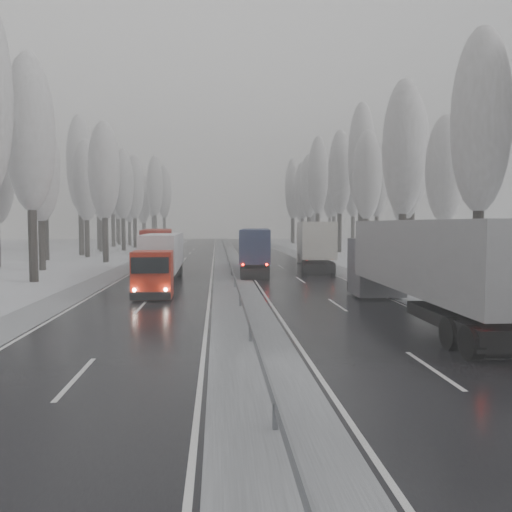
{
  "coord_description": "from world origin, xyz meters",
  "views": [
    {
      "loc": [
        -1.22,
        -14.32,
        4.42
      ],
      "look_at": [
        1.44,
        19.69,
        2.2
      ],
      "focal_mm": 35.0,
      "sensor_mm": 36.0,
      "label": 1
    }
  ],
  "objects": [
    {
      "name": "tree_34",
      "position": [
        15.73,
        96.32,
        11.37
      ],
      "size": [
        3.6,
        3.6,
        17.63
      ],
      "color": "black",
      "rests_on": "ground"
    },
    {
      "name": "tree_31",
      "position": [
        22.48,
        85.7,
        11.97
      ],
      "size": [
        3.6,
        3.6,
        18.58
      ],
      "color": "black",
      "rests_on": "ground"
    },
    {
      "name": "tree_62",
      "position": [
        -13.94,
        43.73,
        10.36
      ],
      "size": [
        3.6,
        3.6,
        16.04
      ],
      "color": "black",
      "rests_on": "ground"
    },
    {
      "name": "tree_33",
      "position": [
        19.77,
        93.21,
        9.26
      ],
      "size": [
        3.6,
        3.6,
        14.33
      ],
      "color": "black",
      "rests_on": "ground"
    },
    {
      "name": "tree_69",
      "position": [
        -21.42,
        73.11,
        12.46
      ],
      "size": [
        3.6,
        3.6,
        19.35
      ],
      "color": "black",
      "rests_on": "ground"
    },
    {
      "name": "tree_35",
      "position": [
        24.94,
        100.32,
        11.77
      ],
      "size": [
        3.6,
        3.6,
        18.25
      ],
      "color": "black",
      "rests_on": "ground"
    },
    {
      "name": "tree_20",
      "position": [
        17.9,
        35.17,
        10.14
      ],
      "size": [
        3.6,
        3.6,
        15.71
      ],
      "color": "black",
      "rests_on": "ground"
    },
    {
      "name": "tree_73",
      "position": [
        -21.82,
        92.54,
        11.11
      ],
      "size": [
        3.6,
        3.6,
        17.22
      ],
      "color": "black",
      "rests_on": "ground"
    },
    {
      "name": "tree_28",
      "position": [
        16.34,
        71.95,
        12.64
      ],
      "size": [
        3.6,
        3.6,
        19.62
      ],
      "color": "black",
      "rests_on": "ground"
    },
    {
      "name": "tree_75",
      "position": [
        -24.2,
        103.33,
        11.99
      ],
      "size": [
        3.6,
        3.6,
        18.6
      ],
      "color": "black",
      "rests_on": "ground"
    },
    {
      "name": "truck_grey_tarp",
      "position": [
        8.2,
        8.06,
        2.67
      ],
      "size": [
        3.02,
        17.89,
        4.58
      ],
      "rotation": [
        0.0,
        0.0,
        -0.01
      ],
      "color": "#525257",
      "rests_on": "ground"
    },
    {
      "name": "truck_blue_box",
      "position": [
        2.29,
        31.17,
        2.29
      ],
      "size": [
        3.68,
        15.41,
        3.92
      ],
      "rotation": [
        0.0,
        0.0,
        -0.08
      ],
      "color": "navy",
      "rests_on": "ground"
    },
    {
      "name": "tree_58",
      "position": [
        -15.13,
        24.57,
        11.1
      ],
      "size": [
        3.6,
        3.6,
        17.21
      ],
      "color": "black",
      "rests_on": "ground"
    },
    {
      "name": "tree_65",
      "position": [
        -20.05,
        56.71,
        12.55
      ],
      "size": [
        3.6,
        3.6,
        19.48
      ],
      "color": "black",
      "rests_on": "ground"
    },
    {
      "name": "box_truck_distant",
      "position": [
        4.7,
        82.5,
        1.41
      ],
      "size": [
        2.83,
        7.56,
        2.76
      ],
      "rotation": [
        0.0,
        0.0,
        -0.08
      ],
      "color": "#A7A9AE",
      "rests_on": "ground"
    },
    {
      "name": "tree_25",
      "position": [
        24.81,
        55.02,
        12.52
      ],
      "size": [
        3.6,
        3.6,
        19.44
      ],
      "color": "black",
      "rests_on": "ground"
    },
    {
      "name": "median_guardrail",
      "position": [
        0.0,
        29.99,
        0.6
      ],
      "size": [
        0.12,
        200.0,
        0.76
      ],
      "color": "slate",
      "rests_on": "ground"
    },
    {
      "name": "tree_29",
      "position": [
        23.71,
        75.95,
        11.67
      ],
      "size": [
        3.6,
        3.6,
        18.11
      ],
      "color": "black",
      "rests_on": "ground"
    },
    {
      "name": "truck_red_white",
      "position": [
        -5.1,
        21.49,
        2.15
      ],
      "size": [
        2.56,
        14.42,
        3.69
      ],
      "rotation": [
        0.0,
        0.0,
        0.02
      ],
      "color": "#B61B0A",
      "rests_on": "ground"
    },
    {
      "name": "tree_66",
      "position": [
        -18.16,
        62.35,
        9.84
      ],
      "size": [
        3.6,
        3.6,
        15.23
      ],
      "color": "black",
      "rests_on": "ground"
    },
    {
      "name": "tree_60",
      "position": [
        -17.75,
        34.2,
        9.59
      ],
      "size": [
        3.6,
        3.6,
        14.84
      ],
      "color": "black",
      "rests_on": "ground"
    },
    {
      "name": "tree_68",
      "position": [
        -16.58,
        69.11,
        10.75
      ],
      "size": [
        3.6,
        3.6,
        16.65
      ],
      "color": "black",
      "rests_on": "ground"
    },
    {
      "name": "tree_71",
      "position": [
        -21.09,
        83.19,
        12.63
      ],
      "size": [
        3.6,
        3.6,
        19.61
      ],
      "color": "black",
      "rests_on": "ground"
    },
    {
      "name": "shoulder_right",
      "position": [
        10.2,
        30.0,
        0.02
      ],
      "size": [
        2.4,
        200.0,
        0.04
      ],
      "primitive_type": "cube",
      "color": "#A2A5AA",
      "rests_on": "ground"
    },
    {
      "name": "truck_cream_box",
      "position": [
        8.19,
        33.82,
        2.67
      ],
      "size": [
        5.07,
        17.99,
        4.58
      ],
      "rotation": [
        0.0,
        0.0,
        -0.13
      ],
      "color": "#ACA398",
      "rests_on": "ground"
    },
    {
      "name": "tree_36",
      "position": [
        17.04,
        106.16,
        13.02
      ],
      "size": [
        3.6,
        3.6,
        20.23
      ],
      "color": "black",
      "rests_on": "ground"
    },
    {
      "name": "tree_32",
      "position": [
        16.63,
        89.21,
        11.18
      ],
      "size": [
        3.6,
        3.6,
        17.33
      ],
      "color": "black",
      "rests_on": "ground"
    },
    {
      "name": "tree_74",
      "position": [
        -15.07,
        99.33,
        12.67
      ],
      "size": [
        3.6,
        3.6,
        19.68
      ],
      "color": "black",
      "rests_on": "ground"
    },
    {
      "name": "tree_78",
      "position": [
        -17.56,
        115.31,
        12.59
      ],
      "size": [
        3.6,
        3.6,
        19.55
      ],
      "color": "black",
      "rests_on": "ground"
    },
    {
      "name": "ground",
      "position": [
        0.0,
        0.0,
        0.0
      ],
      "size": [
        260.0,
        260.0,
        0.0
      ],
      "primitive_type": "plane",
      "color": "silver",
      "rests_on": "ground"
    },
    {
      "name": "tree_19",
      "position": [
        20.02,
        31.03,
        9.42
      ],
      "size": [
        3.6,
        3.6,
        14.57
      ],
      "color": "black",
      "rests_on": "ground"
    },
    {
      "name": "tree_26",
      "position": [
        17.56,
        61.27,
        12.1
      ],
      "size": [
        3.6,
        3.6,
        18.78
      ],
      "color": "black",
      "rests_on": "ground"
    },
    {
      "name": "tree_22",
      "position": [
        17.02,
        45.6,
        10.24
      ],
      "size": [
        3.6,
        3.6,
        15.86
      ],
      "color": "black",
      "rests_on": "ground"
    },
    {
      "name": "tree_63",
      "position": [
        -21.85,
        47.73,
        10.89
      ],
      "size": [
        3.6,
        3.6,
        16.88
      ],
      "color": "black",
      "rests_on": "ground"
    },
    {
      "name": "tree_37",
      "position": [
        24.02,
        110.16,
        10.56
      ],
      "size": [
        3.6,
        3.6,
        16.37
      ],
      "color": "black",
      "rests_on": "ground"
    },
    {
      "name": "carriageway_left",
      "position": [
        -5.25,
        30.0,
        0.01
      ],
      "size": [
        7.5,
        200.0,
        0.03
      ],
      "primitive_type": "cube",
      "color": "black",
      "rests_on": "ground"
    },
    {
      "name": "tree_27",
      "position": [
        24.72,
        65.27,
        11.36
      ],
      "size": [
        3.6,
        3.6,
        17.62
      ],
      "color": "black",
      "rests_on": "ground"
    },
    {
      "name": "tree_21",
      "position": [
        20.12,
        39.17,
        12.0
      ],
      "size": [
        3.6,
        3.6,
        18.62
      ],
      "color": "black",
      "rests_on": "ground"
    },
    {
      "name": "tree_77",
      "position": [
        -19.66,
        112.72,
        9.26
      ],
      "size": [
        3.6,
        3.6,
        14.32
      ],
      "color": "black",
      "rests_on": "ground"
    },
    {
      "name": "tree_72",
      "position": [
        -18.93,
        88.54,
        9.76
      ],
      "size": [
        3.6,
        3.6,
        15.11
      ],
      "color": "black",
      "rests_on": "ground"
    },
    {
      "name": "tree_30",
      "position": [
        16.56,
        81.7,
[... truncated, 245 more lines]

